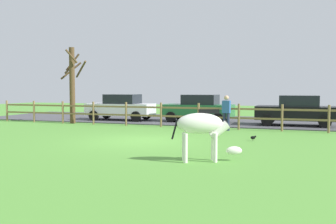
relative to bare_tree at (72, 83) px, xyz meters
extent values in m
plane|color=#549338|center=(6.53, -5.21, -2.29)|extent=(60.00, 60.00, 0.00)
cube|color=#47474C|center=(6.53, 4.09, -2.26)|extent=(28.00, 7.40, 0.05)
cylinder|color=olive|center=(-4.47, -0.21, -1.67)|extent=(0.11, 0.11, 1.24)
cylinder|color=olive|center=(-2.50, -0.21, -1.67)|extent=(0.11, 0.11, 1.24)
cylinder|color=olive|center=(-0.52, -0.21, -1.67)|extent=(0.11, 0.11, 1.24)
cylinder|color=olive|center=(1.45, -0.21, -1.67)|extent=(0.11, 0.11, 1.24)
cylinder|color=olive|center=(3.43, -0.21, -1.67)|extent=(0.11, 0.11, 1.24)
cylinder|color=olive|center=(5.40, -0.21, -1.67)|extent=(0.11, 0.11, 1.24)
cylinder|color=olive|center=(7.38, -0.21, -1.67)|extent=(0.11, 0.11, 1.24)
cylinder|color=olive|center=(9.35, -0.21, -1.67)|extent=(0.11, 0.11, 1.24)
cylinder|color=olive|center=(11.32, -0.21, -1.67)|extent=(0.11, 0.11, 1.24)
cylinder|color=olive|center=(13.30, -0.21, -1.67)|extent=(0.11, 0.11, 1.24)
cube|color=olive|center=(6.39, -0.21, -1.73)|extent=(21.72, 0.06, 0.09)
cube|color=olive|center=(6.39, -0.21, -1.29)|extent=(21.72, 0.06, 0.09)
cylinder|color=#513A23|center=(0.01, -0.04, -0.16)|extent=(0.30, 0.30, 4.25)
cylinder|color=#513A23|center=(0.29, 0.44, 0.77)|extent=(1.06, 0.69, 0.93)
cylinder|color=#513A23|center=(-0.35, 0.39, 0.69)|extent=(0.99, 0.84, 1.03)
cylinder|color=#513A23|center=(0.16, -0.29, 1.45)|extent=(0.63, 0.44, 0.77)
cylinder|color=#513A23|center=(-0.22, 0.18, 0.88)|extent=(0.58, 0.60, 0.79)
cylinder|color=#513A23|center=(-0.15, 0.28, 1.16)|extent=(0.76, 0.44, 0.99)
ellipsoid|color=white|center=(9.58, -8.36, -1.25)|extent=(1.33, 0.96, 0.56)
cylinder|color=white|center=(9.88, -8.07, -1.90)|extent=(0.11, 0.11, 0.78)
cylinder|color=white|center=(10.00, -8.32, -1.90)|extent=(0.11, 0.11, 0.78)
cylinder|color=white|center=(9.16, -8.41, -1.90)|extent=(0.11, 0.11, 0.78)
cylinder|color=white|center=(9.27, -8.66, -1.90)|extent=(0.11, 0.11, 0.78)
cylinder|color=white|center=(10.06, -8.14, -1.44)|extent=(0.63, 0.47, 0.51)
ellipsoid|color=white|center=(10.44, -7.97, -2.01)|extent=(0.48, 0.37, 0.24)
cube|color=black|center=(9.80, -8.26, -0.93)|extent=(0.52, 0.27, 0.12)
cylinder|color=black|center=(8.97, -8.65, -1.40)|extent=(0.19, 0.13, 0.54)
cylinder|color=black|center=(10.45, -3.82, -2.26)|extent=(0.01, 0.01, 0.06)
cylinder|color=black|center=(10.45, -3.86, -2.26)|extent=(0.01, 0.01, 0.06)
ellipsoid|color=black|center=(10.45, -3.84, -2.17)|extent=(0.18, 0.10, 0.12)
sphere|color=black|center=(10.54, -3.84, -2.12)|extent=(0.07, 0.07, 0.07)
cube|color=black|center=(11.89, 2.28, -1.59)|extent=(4.00, 1.70, 0.70)
cube|color=black|center=(12.04, 2.28, -0.96)|extent=(1.90, 1.56, 0.56)
cylinder|color=black|center=(10.54, 1.43, -1.94)|extent=(0.60, 0.18, 0.60)
cylinder|color=black|center=(10.54, 3.13, -1.94)|extent=(0.60, 0.18, 0.60)
cylinder|color=black|center=(13.24, 1.43, -1.94)|extent=(0.60, 0.18, 0.60)
cylinder|color=black|center=(13.24, 3.13, -1.94)|extent=(0.60, 0.18, 0.60)
cube|color=#236B38|center=(6.56, 2.73, -1.59)|extent=(4.01, 1.71, 0.70)
cube|color=black|center=(6.71, 2.73, -0.96)|extent=(1.91, 1.57, 0.56)
cylinder|color=black|center=(5.20, 1.88, -1.94)|extent=(0.60, 0.18, 0.60)
cylinder|color=black|center=(5.21, 3.58, -1.94)|extent=(0.60, 0.18, 0.60)
cylinder|color=black|center=(7.90, 1.87, -1.94)|extent=(0.60, 0.18, 0.60)
cylinder|color=black|center=(7.91, 3.57, -1.94)|extent=(0.60, 0.18, 0.60)
cube|color=white|center=(1.83, 2.29, -1.59)|extent=(4.07, 1.87, 0.70)
cube|color=black|center=(1.98, 2.30, -0.96)|extent=(1.97, 1.65, 0.56)
cylinder|color=black|center=(0.51, 1.38, -1.94)|extent=(0.61, 0.21, 0.60)
cylinder|color=black|center=(0.44, 3.08, -1.94)|extent=(0.61, 0.21, 0.60)
cylinder|color=black|center=(3.21, 1.50, -1.94)|extent=(0.61, 0.21, 0.60)
cylinder|color=black|center=(3.14, 3.20, -1.94)|extent=(0.61, 0.21, 0.60)
cylinder|color=#232847|center=(8.76, -0.73, -1.88)|extent=(0.14, 0.14, 0.82)
cylinder|color=#232847|center=(8.94, -0.75, -1.88)|extent=(0.14, 0.14, 0.82)
cube|color=#2D569E|center=(8.85, -0.74, -1.18)|extent=(0.39, 0.27, 0.58)
sphere|color=tan|center=(8.85, -0.74, -0.76)|extent=(0.22, 0.22, 0.22)
camera|label=1|loc=(12.11, -18.03, -0.32)|focal=39.99mm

